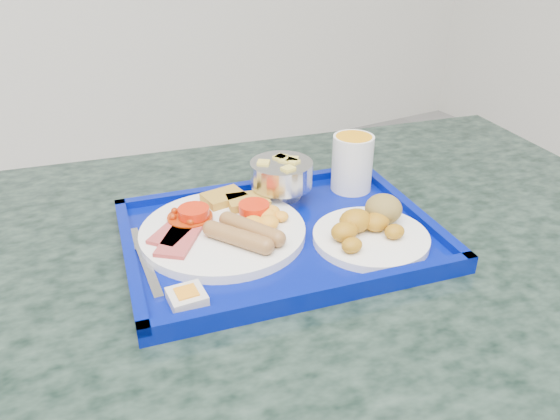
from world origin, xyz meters
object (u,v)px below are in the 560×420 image
at_px(fruit_bowl, 282,175).
at_px(juice_cup, 352,161).
at_px(main_plate, 226,227).
at_px(table, 294,340).
at_px(tray, 280,236).
at_px(bread_plate, 371,229).

distance_m(fruit_bowl, juice_cup, 0.13).
xyz_separation_m(main_plate, juice_cup, (0.26, 0.04, 0.04)).
bearing_deg(table, tray, 163.14).
height_order(main_plate, fruit_bowl, fruit_bowl).
bearing_deg(bread_plate, table, 139.76).
xyz_separation_m(table, bread_plate, (0.09, -0.07, 0.24)).
height_order(table, main_plate, main_plate).
distance_m(table, bread_plate, 0.26).
relative_size(main_plate, juice_cup, 2.53).
height_order(bread_plate, juice_cup, juice_cup).
distance_m(tray, juice_cup, 0.21).
bearing_deg(main_plate, juice_cup, 8.02).
relative_size(tray, fruit_bowl, 4.96).
bearing_deg(tray, table, -16.86).
bearing_deg(fruit_bowl, bread_plate, -72.91).
distance_m(main_plate, fruit_bowl, 0.15).
distance_m(bread_plate, juice_cup, 0.17).
distance_m(tray, main_plate, 0.08).
bearing_deg(fruit_bowl, table, -108.04).
distance_m(table, fruit_bowl, 0.29).
bearing_deg(bread_plate, fruit_bowl, 107.09).
relative_size(table, bread_plate, 8.16).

